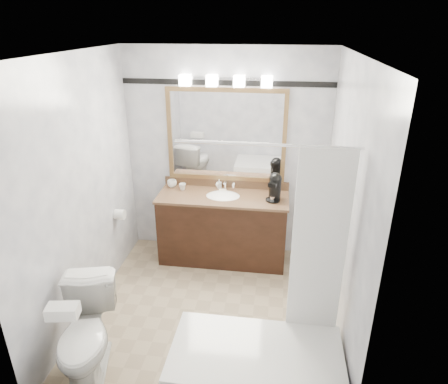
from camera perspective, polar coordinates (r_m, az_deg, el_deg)
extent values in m
cube|color=tan|center=(4.26, -2.16, -16.73)|extent=(2.40, 2.60, 0.01)
cube|color=white|center=(3.27, -2.85, 19.22)|extent=(2.40, 2.60, 0.01)
cube|color=white|center=(4.79, 0.34, 5.24)|extent=(2.40, 0.01, 2.50)
cube|color=white|center=(2.49, -7.97, -13.66)|extent=(2.40, 0.01, 2.50)
cube|color=white|center=(3.97, -19.82, -0.13)|extent=(0.01, 2.60, 2.50)
cube|color=white|center=(3.59, 16.87, -2.27)|extent=(0.01, 2.60, 2.50)
cube|color=black|center=(4.86, -0.15, -5.29)|extent=(1.50, 0.55, 0.82)
cube|color=#916744|center=(4.67, -0.15, -0.71)|extent=(1.53, 0.58, 0.03)
cube|color=#916744|center=(4.89, 0.29, 1.27)|extent=(1.53, 0.03, 0.10)
ellipsoid|color=white|center=(4.68, -0.15, -0.88)|extent=(0.44, 0.34, 0.14)
cube|color=olive|center=(4.58, 0.32, 14.39)|extent=(1.40, 0.04, 0.05)
cube|color=olive|center=(4.86, 0.29, 2.06)|extent=(1.40, 0.04, 0.05)
cube|color=olive|center=(4.83, -7.75, 8.27)|extent=(0.05, 0.04, 1.00)
cube|color=olive|center=(4.65, 8.64, 7.65)|extent=(0.05, 0.04, 1.00)
cube|color=white|center=(4.70, 0.31, 8.06)|extent=(1.30, 0.01, 1.00)
cube|color=silver|center=(4.55, 0.30, 15.92)|extent=(0.90, 0.05, 0.03)
cube|color=white|center=(4.59, -5.58, 15.63)|extent=(0.12, 0.12, 0.12)
cube|color=white|center=(4.53, -1.74, 15.62)|extent=(0.12, 0.12, 0.12)
cube|color=white|center=(4.49, 2.18, 15.54)|extent=(0.12, 0.12, 0.12)
cube|color=white|center=(4.47, 6.15, 15.40)|extent=(0.12, 0.12, 0.12)
cube|color=black|center=(4.59, 0.34, 15.34)|extent=(2.40, 0.01, 0.06)
cube|color=white|center=(3.40, 4.50, -24.45)|extent=(1.30, 0.72, 0.45)
cylinder|color=silver|center=(2.78, 6.15, 6.73)|extent=(1.30, 0.02, 0.02)
cube|color=white|center=(3.10, 13.36, -7.65)|extent=(0.40, 0.04, 1.55)
cylinder|color=white|center=(4.71, -14.66, -3.12)|extent=(0.11, 0.12, 0.12)
imported|color=white|center=(3.61, -19.07, -18.77)|extent=(0.62, 0.86, 0.79)
cube|color=white|center=(3.18, -22.04, -15.51)|extent=(0.24, 0.16, 0.09)
cylinder|color=black|center=(4.57, 6.98, -1.14)|extent=(0.16, 0.16, 0.02)
cylinder|color=black|center=(4.57, 7.29, 0.48)|extent=(0.14, 0.14, 0.24)
sphere|color=black|center=(4.52, 7.37, 1.87)|extent=(0.14, 0.14, 0.14)
cube|color=black|center=(4.47, 7.02, 1.07)|extent=(0.12, 0.12, 0.05)
cylinder|color=silver|center=(4.54, 6.92, -0.91)|extent=(0.05, 0.05, 0.05)
imported|color=white|center=(4.94, -7.43, 1.20)|extent=(0.13, 0.13, 0.09)
imported|color=white|center=(4.84, -5.96, 0.76)|extent=(0.11, 0.11, 0.08)
imported|color=white|center=(4.85, -0.69, 1.17)|extent=(0.05, 0.06, 0.11)
cube|color=beige|center=(4.77, -0.19, 0.20)|extent=(0.10, 0.07, 0.03)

